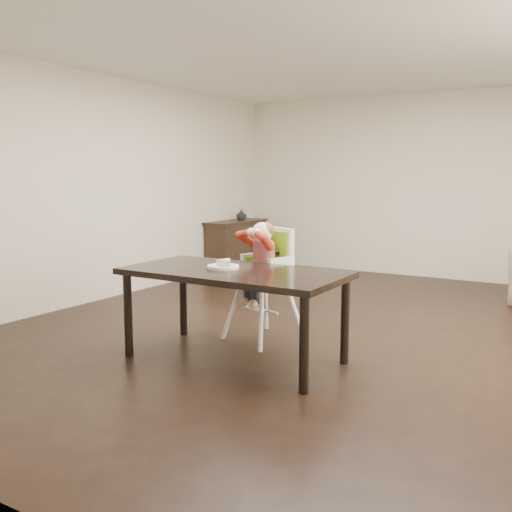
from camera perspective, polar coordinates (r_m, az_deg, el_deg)
The scene contains 7 objects.
ground at distance 5.65m, azimuth 7.55°, elevation -7.49°, with size 7.00×7.00×0.00m, color black.
room_walls at distance 5.45m, azimuth 7.92°, elevation 11.65°, with size 6.02×7.02×2.71m.
dining_table at distance 4.63m, azimuth -2.22°, elevation -2.36°, with size 1.80×0.90×0.75m.
high_chair at distance 5.19m, azimuth 0.97°, elevation -0.11°, with size 0.58×0.58×1.09m.
plate at distance 4.68m, azimuth -3.23°, elevation -0.94°, with size 0.32×0.32×0.08m.
sideboard at distance 9.11m, azimuth -1.97°, elevation 1.09°, with size 0.44×1.26×0.79m.
vase at distance 9.19m, azimuth -1.47°, elevation 4.14°, with size 0.17×0.17×0.17m, color #99999E.
Camera 1 is at (2.15, -5.00, 1.51)m, focal length 40.00 mm.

